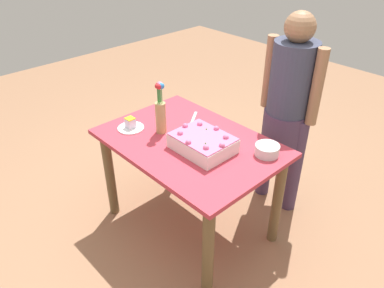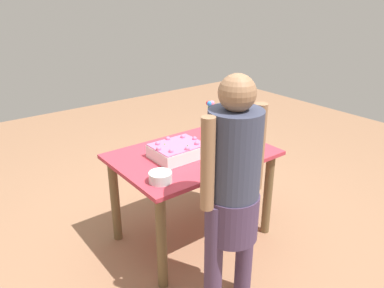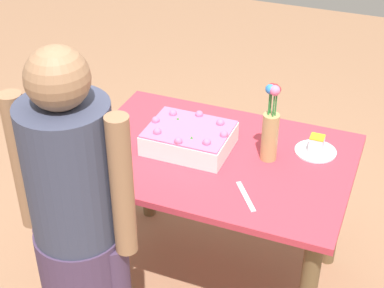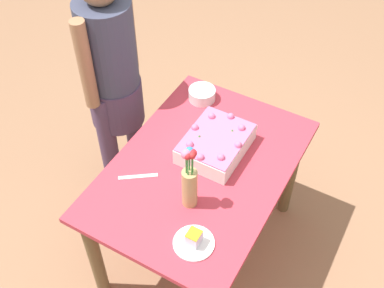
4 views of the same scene
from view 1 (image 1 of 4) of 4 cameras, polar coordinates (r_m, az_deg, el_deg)
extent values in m
plane|color=#986C4E|center=(2.88, -0.32, -12.09)|extent=(8.00, 8.00, 0.00)
cube|color=#BB3545|center=(2.43, -0.37, 0.18)|extent=(1.17, 0.81, 0.03)
cylinder|color=brown|center=(2.60, 12.88, -8.41)|extent=(0.07, 0.07, 0.71)
cylinder|color=brown|center=(3.14, -2.24, 0.25)|extent=(0.07, 0.07, 0.71)
cylinder|color=brown|center=(2.22, 2.45, -16.32)|extent=(0.07, 0.07, 0.71)
cylinder|color=brown|center=(2.83, -12.41, -4.64)|extent=(0.07, 0.07, 0.71)
cube|color=white|center=(2.32, 1.63, 0.10)|extent=(0.36, 0.28, 0.09)
cube|color=pink|center=(2.29, 1.65, 1.15)|extent=(0.36, 0.28, 0.01)
sphere|color=pink|center=(2.38, -1.05, 2.77)|extent=(0.04, 0.04, 0.04)
sphere|color=pink|center=(2.31, -1.83, 1.64)|extent=(0.04, 0.04, 0.04)
sphere|color=pink|center=(2.21, -0.56, 0.24)|extent=(0.04, 0.04, 0.04)
sphere|color=pink|center=(2.17, 2.16, -0.58)|extent=(0.04, 0.04, 0.04)
sphere|color=pink|center=(2.19, 4.59, -0.23)|extent=(0.04, 0.04, 0.04)
sphere|color=pink|center=(2.27, 5.18, 1.01)|extent=(0.04, 0.04, 0.04)
sphere|color=pink|center=(2.36, 3.73, 2.36)|extent=(0.04, 0.04, 0.04)
sphere|color=pink|center=(2.41, 1.20, 3.05)|extent=(0.04, 0.04, 0.04)
cone|color=#2D8438|center=(2.35, 2.20, 2.25)|extent=(0.02, 0.02, 0.02)
cone|color=#2D8438|center=(2.21, 2.07, 0.08)|extent=(0.02, 0.02, 0.02)
cylinder|color=white|center=(2.60, -9.30, 2.44)|extent=(0.18, 0.18, 0.01)
cube|color=white|center=(2.58, -9.37, 3.16)|extent=(0.06, 0.06, 0.07)
cube|color=gold|center=(2.56, -9.44, 3.86)|extent=(0.06, 0.06, 0.01)
cube|color=silver|center=(2.69, 0.25, 3.99)|extent=(0.13, 0.17, 0.00)
cylinder|color=tan|center=(2.48, -4.78, 4.01)|extent=(0.07, 0.07, 0.22)
cylinder|color=#2D8438|center=(2.42, -5.17, 7.63)|extent=(0.01, 0.01, 0.12)
sphere|color=red|center=(2.39, -5.24, 8.93)|extent=(0.03, 0.03, 0.03)
cylinder|color=#2D8438|center=(2.40, -5.25, 7.45)|extent=(0.01, 0.01, 0.12)
sphere|color=red|center=(2.38, -5.33, 8.76)|extent=(0.03, 0.03, 0.03)
cylinder|color=#2D8438|center=(2.39, -4.99, 7.39)|extent=(0.01, 0.01, 0.12)
sphere|color=red|center=(2.37, -5.06, 8.70)|extent=(0.04, 0.04, 0.04)
cylinder|color=#2D8438|center=(2.40, -4.64, 7.49)|extent=(0.01, 0.01, 0.12)
sphere|color=#2C7ACC|center=(2.38, -4.71, 8.80)|extent=(0.04, 0.04, 0.04)
cylinder|color=#2D8438|center=(2.42, -4.86, 7.67)|extent=(0.01, 0.01, 0.12)
sphere|color=pink|center=(2.39, -4.92, 8.97)|extent=(0.04, 0.04, 0.04)
cylinder|color=silver|center=(2.32, 11.38, -0.89)|extent=(0.15, 0.15, 0.07)
cylinder|color=#493553|center=(3.00, 11.25, -1.24)|extent=(0.11, 0.11, 0.78)
cylinder|color=#493553|center=(2.89, 15.35, -3.29)|extent=(0.11, 0.11, 0.78)
cylinder|color=#493553|center=(2.80, 13.94, 2.31)|extent=(0.31, 0.31, 0.28)
cylinder|color=#393E55|center=(2.64, 15.01, 9.46)|extent=(0.30, 0.30, 0.52)
sphere|color=#986D4D|center=(2.53, 16.15, 16.76)|extent=(0.20, 0.20, 0.20)
cylinder|color=#986D4D|center=(2.74, 11.71, 10.69)|extent=(0.08, 0.08, 0.52)
cylinder|color=#986D4D|center=(2.56, 18.51, 8.12)|extent=(0.08, 0.08, 0.52)
camera|label=2|loc=(3.44, 51.32, 19.03)|focal=35.00mm
camera|label=3|loc=(4.05, 16.61, 33.32)|focal=55.00mm
camera|label=4|loc=(2.99, -37.87, 37.22)|focal=45.00mm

